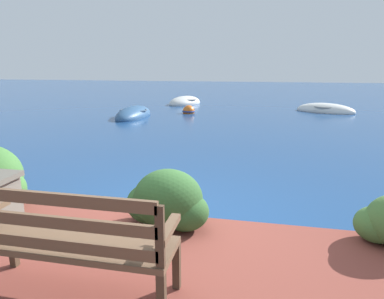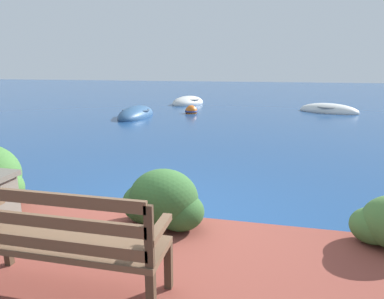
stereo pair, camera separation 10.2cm
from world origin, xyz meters
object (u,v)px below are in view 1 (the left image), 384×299
park_bench (71,240)px  rowboat_far (185,103)px  rowboat_nearest (134,115)px  mooring_buoy (189,111)px  rowboat_mid (325,111)px

park_bench → rowboat_far: size_ratio=0.62×
rowboat_nearest → mooring_buoy: size_ratio=4.89×
rowboat_nearest → rowboat_mid: (7.72, 3.14, -0.00)m
park_bench → mooring_buoy: size_ratio=2.84×
park_bench → rowboat_nearest: bearing=103.7°
rowboat_nearest → rowboat_mid: bearing=-68.8°
park_bench → rowboat_nearest: (-3.67, 10.64, -0.64)m
rowboat_nearest → mooring_buoy: rowboat_nearest is taller
park_bench → rowboat_nearest: park_bench is taller
rowboat_far → park_bench: bearing=-148.7°
rowboat_mid → park_bench: bearing=-80.7°
rowboat_nearest → rowboat_far: rowboat_far is taller
mooring_buoy → rowboat_nearest: bearing=-142.4°
park_bench → rowboat_mid: (4.05, 13.78, -0.65)m
rowboat_mid → mooring_buoy: 6.03m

